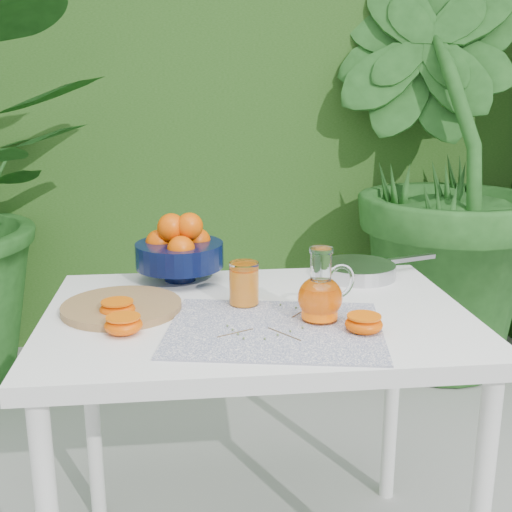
{
  "coord_description": "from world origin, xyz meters",
  "views": [
    {
      "loc": [
        -0.06,
        -1.49,
        1.27
      ],
      "look_at": [
        0.1,
        -0.04,
        0.88
      ],
      "focal_mm": 45.0,
      "sensor_mm": 36.0,
      "label": 1
    }
  ],
  "objects": [
    {
      "name": "potted_plant_right",
      "position": [
        1.04,
        1.26,
        0.92
      ],
      "size": [
        2.56,
        2.56,
        1.84
      ],
      "primitive_type": "imported",
      "rotation": [
        0.0,
        0.0,
        2.18
      ],
      "color": "#20501B",
      "rests_on": "ground"
    },
    {
      "name": "placemat",
      "position": [
        0.13,
        -0.19,
        0.75
      ],
      "size": [
        0.52,
        0.44,
        0.0
      ],
      "primitive_type": "cube",
      "rotation": [
        0.0,
        0.0,
        -0.18
      ],
      "color": "#0D1B4C",
      "rests_on": "white_table"
    },
    {
      "name": "juice_tumbler",
      "position": [
        0.08,
        -0.02,
        0.8
      ],
      "size": [
        0.09,
        0.09,
        0.1
      ],
      "color": "white",
      "rests_on": "white_table"
    },
    {
      "name": "thyme_sprigs",
      "position": [
        0.14,
        -0.17,
        0.76
      ],
      "size": [
        0.27,
        0.23,
        0.01
      ],
      "color": "brown",
      "rests_on": "white_table"
    },
    {
      "name": "white_table",
      "position": [
        0.1,
        -0.06,
        0.67
      ],
      "size": [
        1.0,
        0.7,
        0.75
      ],
      "color": "white",
      "rests_on": "ground"
    },
    {
      "name": "fruit_bowl",
      "position": [
        -0.08,
        0.21,
        0.84
      ],
      "size": [
        0.26,
        0.26,
        0.19
      ],
      "color": "black",
      "rests_on": "white_table"
    },
    {
      "name": "juice_pitcher",
      "position": [
        0.24,
        -0.14,
        0.81
      ],
      "size": [
        0.15,
        0.13,
        0.17
      ],
      "color": "white",
      "rests_on": "white_table"
    },
    {
      "name": "orange_halves",
      "position": [
        -0.03,
        -0.15,
        0.77
      ],
      "size": [
        0.62,
        0.24,
        0.04
      ],
      "color": "#FF6802",
      "rests_on": "white_table"
    },
    {
      "name": "cutting_board",
      "position": [
        -0.22,
        -0.02,
        0.76
      ],
      "size": [
        0.35,
        0.35,
        0.02
      ],
      "primitive_type": "cylinder",
      "rotation": [
        0.0,
        0.0,
        -0.27
      ],
      "color": "#906541",
      "rests_on": "white_table"
    },
    {
      "name": "saute_pan",
      "position": [
        0.42,
        0.18,
        0.77
      ],
      "size": [
        0.39,
        0.26,
        0.04
      ],
      "color": "#B5B5BA",
      "rests_on": "white_table"
    },
    {
      "name": "hedge_backdrop",
      "position": [
        0.06,
        2.06,
        1.19
      ],
      "size": [
        8.0,
        1.65,
        2.5
      ],
      "color": "#234E16",
      "rests_on": "ground"
    }
  ]
}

